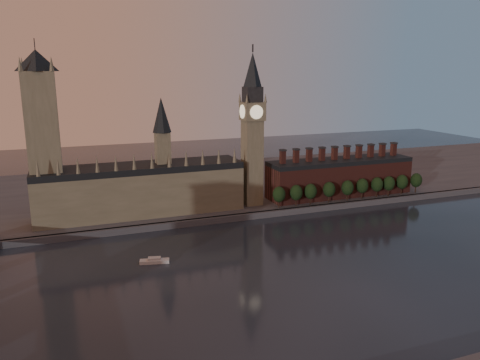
{
  "coord_description": "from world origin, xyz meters",
  "views": [
    {
      "loc": [
        -107.77,
        -180.18,
        93.86
      ],
      "look_at": [
        -19.46,
        55.0,
        35.4
      ],
      "focal_mm": 35.0,
      "sensor_mm": 36.0,
      "label": 1
    }
  ],
  "objects": [
    {
      "name": "embankment_tree_7",
      "position": [
        112.37,
        94.11,
        13.47
      ],
      "size": [
        8.6,
        8.6,
        14.88
      ],
      "color": "black",
      "rests_on": "north_bank"
    },
    {
      "name": "river_boat",
      "position": [
        -70.9,
        40.3,
        1.12
      ],
      "size": [
        15.23,
        7.45,
        2.93
      ],
      "rotation": [
        0.0,
        0.0,
        -0.23
      ],
      "color": "silver",
      "rests_on": "ground"
    },
    {
      "name": "embankment_tree_3",
      "position": [
        61.77,
        94.03,
        13.47
      ],
      "size": [
        8.6,
        8.6,
        14.88
      ],
      "color": "black",
      "rests_on": "north_bank"
    },
    {
      "name": "embankment_tree_0",
      "position": [
        23.19,
        94.13,
        13.47
      ],
      "size": [
        8.6,
        8.6,
        14.88
      ],
      "color": "black",
      "rests_on": "north_bank"
    },
    {
      "name": "palace_of_westminster",
      "position": [
        -64.41,
        114.91,
        21.63
      ],
      "size": [
        130.0,
        30.3,
        74.0
      ],
      "color": "#796F56",
      "rests_on": "north_bank"
    },
    {
      "name": "north_bank",
      "position": [
        0.0,
        178.04,
        2.0
      ],
      "size": [
        900.0,
        182.0,
        4.0
      ],
      "color": "#4E4E53",
      "rests_on": "ground"
    },
    {
      "name": "embankment_tree_5",
      "position": [
        89.68,
        94.83,
        13.47
      ],
      "size": [
        8.6,
        8.6,
        14.88
      ],
      "color": "black",
      "rests_on": "north_bank"
    },
    {
      "name": "embankment_tree_8",
      "position": [
        124.79,
        94.89,
        13.47
      ],
      "size": [
        8.6,
        8.6,
        14.88
      ],
      "color": "black",
      "rests_on": "north_bank"
    },
    {
      "name": "embankment_tree_4",
      "position": [
        76.49,
        93.61,
        13.47
      ],
      "size": [
        8.6,
        8.6,
        14.88
      ],
      "color": "black",
      "rests_on": "north_bank"
    },
    {
      "name": "embankment_tree_1",
      "position": [
        36.14,
        94.21,
        13.47
      ],
      "size": [
        8.6,
        8.6,
        14.88
      ],
      "color": "black",
      "rests_on": "north_bank"
    },
    {
      "name": "embankment_tree_6",
      "position": [
        102.19,
        94.54,
        13.47
      ],
      "size": [
        8.6,
        8.6,
        14.88
      ],
      "color": "black",
      "rests_on": "north_bank"
    },
    {
      "name": "chimney_block",
      "position": [
        80.0,
        110.0,
        17.82
      ],
      "size": [
        110.0,
        25.0,
        37.0
      ],
      "color": "#572621",
      "rests_on": "north_bank"
    },
    {
      "name": "embankment_tree_9",
      "position": [
        138.41,
        95.41,
        13.47
      ],
      "size": [
        8.6,
        8.6,
        14.88
      ],
      "color": "black",
      "rests_on": "north_bank"
    },
    {
      "name": "embankment_tree_2",
      "position": [
        46.98,
        93.88,
        13.47
      ],
      "size": [
        8.6,
        8.6,
        14.88
      ],
      "color": "black",
      "rests_on": "north_bank"
    },
    {
      "name": "ground",
      "position": [
        0.0,
        0.0,
        0.0
      ],
      "size": [
        900.0,
        900.0,
        0.0
      ],
      "primitive_type": "plane",
      "color": "black",
      "rests_on": "ground"
    },
    {
      "name": "victoria_tower",
      "position": [
        -120.0,
        115.0,
        59.09
      ],
      "size": [
        24.0,
        24.0,
        108.0
      ],
      "color": "#796F56",
      "rests_on": "north_bank"
    },
    {
      "name": "big_ben",
      "position": [
        10.0,
        110.0,
        56.83
      ],
      "size": [
        15.0,
        15.0,
        107.0
      ],
      "color": "#796F56",
      "rests_on": "north_bank"
    }
  ]
}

